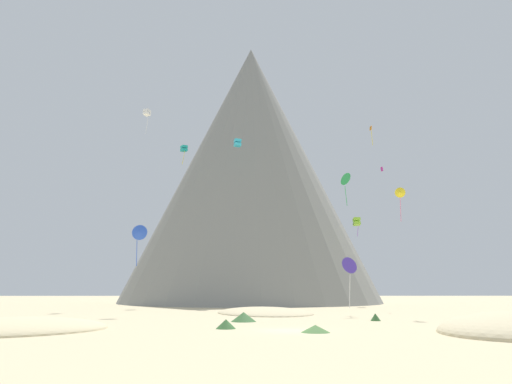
# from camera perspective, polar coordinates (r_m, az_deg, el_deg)

# --- Properties ---
(ground_plane) EXTENTS (400.00, 400.00, 0.00)m
(ground_plane) POSITION_cam_1_polar(r_m,az_deg,el_deg) (36.78, 4.19, -17.29)
(ground_plane) COLOR #CCBA8E
(dune_foreground_right) EXTENTS (19.12, 18.82, 1.99)m
(dune_foreground_right) POSITION_cam_1_polar(r_m,az_deg,el_deg) (41.69, -28.58, -15.29)
(dune_foreground_right) COLOR beige
(dune_foreground_right) RESTS_ON ground_plane
(dune_midground) EXTENTS (16.41, 21.32, 1.64)m
(dune_midground) POSITION_cam_1_polar(r_m,az_deg,el_deg) (63.12, 1.07, -15.25)
(dune_midground) COLOR #CCBA8E
(dune_midground) RESTS_ON ground_plane
(bush_near_right) EXTENTS (1.71, 1.71, 0.77)m
(bush_near_right) POSITION_cam_1_polar(r_m,az_deg,el_deg) (38.52, -3.87, -16.50)
(bush_near_right) COLOR #386633
(bush_near_right) RESTS_ON ground_plane
(bush_far_left) EXTENTS (1.49, 1.49, 0.77)m
(bush_far_left) POSITION_cam_1_polar(r_m,az_deg,el_deg) (49.48, 15.04, -15.20)
(bush_far_left) COLOR #386633
(bush_far_left) RESTS_ON ground_plane
(bush_mid_center) EXTENTS (3.02, 3.02, 0.94)m
(bush_mid_center) POSITION_cam_1_polar(r_m,az_deg,el_deg) (46.75, -1.60, -15.68)
(bush_mid_center) COLOR #386633
(bush_mid_center) RESTS_ON ground_plane
(bush_scatter_east) EXTENTS (3.13, 3.13, 0.55)m
(bush_scatter_east) POSITION_cam_1_polar(r_m,az_deg,el_deg) (35.53, 7.62, -16.95)
(bush_scatter_east) COLOR #477238
(bush_scatter_east) RESTS_ON ground_plane
(rock_massif) EXTENTS (80.91, 80.91, 68.83)m
(rock_massif) POSITION_cam_1_polar(r_m,az_deg,el_deg) (114.92, -0.92, 0.76)
(rock_massif) COLOR gray
(rock_massif) RESTS_ON ground_plane
(kite_orange_high) EXTENTS (0.42, 0.72, 3.87)m
(kite_orange_high) POSITION_cam_1_polar(r_m,az_deg,el_deg) (89.99, 14.52, 7.48)
(kite_orange_high) COLOR orange
(kite_white_high) EXTENTS (1.59, 1.61, 5.18)m
(kite_white_high) POSITION_cam_1_polar(r_m,az_deg,el_deg) (93.55, -13.78, 9.83)
(kite_white_high) COLOR white
(kite_indigo_low) EXTENTS (2.30, 1.63, 6.13)m
(kite_indigo_low) POSITION_cam_1_polar(r_m,az_deg,el_deg) (56.88, 11.82, -9.29)
(kite_indigo_low) COLOR #5138B2
(kite_cyan_high) EXTENTS (1.75, 1.73, 1.57)m
(kite_cyan_high) POSITION_cam_1_polar(r_m,az_deg,el_deg) (96.85, -2.38, 6.31)
(kite_cyan_high) COLOR #33BCDB
(kite_green_mid) EXTENTS (1.80, 2.19, 5.24)m
(kite_green_mid) POSITION_cam_1_polar(r_m,az_deg,el_deg) (70.06, 11.45, 1.57)
(kite_green_mid) COLOR green
(kite_blue_low) EXTENTS (1.95, 0.38, 5.24)m
(kite_blue_low) POSITION_cam_1_polar(r_m,az_deg,el_deg) (58.83, -14.70, -5.07)
(kite_blue_low) COLOR blue
(kite_magenta_high) EXTENTS (0.44, 0.58, 1.01)m
(kite_magenta_high) POSITION_cam_1_polar(r_m,az_deg,el_deg) (102.20, 15.81, 2.84)
(kite_magenta_high) COLOR #D1339E
(kite_teal_high) EXTENTS (1.73, 1.72, 4.30)m
(kite_teal_high) POSITION_cam_1_polar(r_m,az_deg,el_deg) (98.49, -9.20, 5.50)
(kite_teal_high) COLOR teal
(kite_violet_low) EXTENTS (2.21, 1.95, 5.70)m
(kite_violet_low) POSITION_cam_1_polar(r_m,az_deg,el_deg) (91.05, 2.48, -7.31)
(kite_violet_low) COLOR purple
(kite_lime_mid) EXTENTS (1.39, 1.48, 4.03)m
(kite_lime_mid) POSITION_cam_1_polar(r_m,az_deg,el_deg) (96.72, 12.76, -3.72)
(kite_lime_mid) COLOR #8CD133
(kite_yellow_mid) EXTENTS (1.37, 0.98, 4.40)m
(kite_yellow_mid) POSITION_cam_1_polar(r_m,az_deg,el_deg) (59.35, 17.94, -0.13)
(kite_yellow_mid) COLOR yellow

